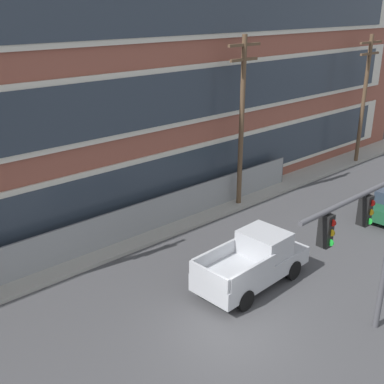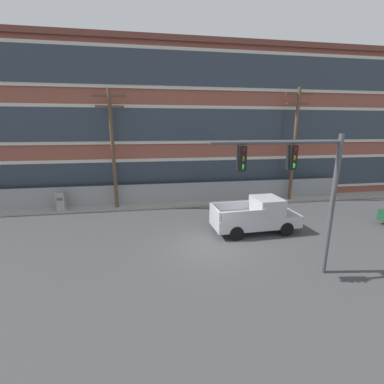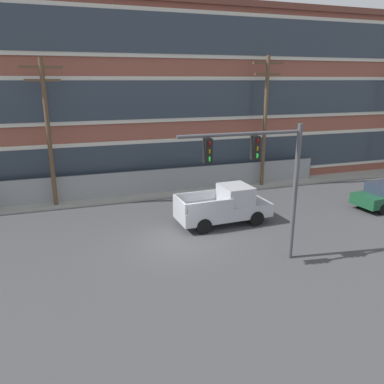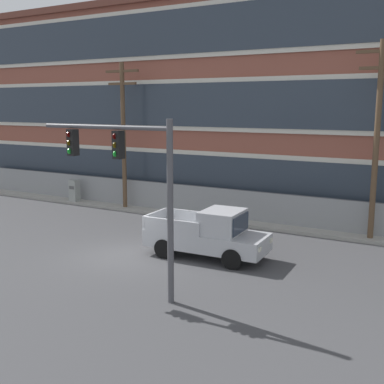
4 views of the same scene
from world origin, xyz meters
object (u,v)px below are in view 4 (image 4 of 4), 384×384
object	(u,v)px
utility_pole_near_corner	(123,130)
pickup_truck_silver	(209,235)
electrical_cabinet	(75,192)
traffic_signal_mast	(130,172)
utility_pole_midblock	(377,134)

from	to	relation	value
utility_pole_near_corner	pickup_truck_silver	bearing A→B (deg)	-33.52
electrical_cabinet	traffic_signal_mast	bearing A→B (deg)	-40.20
pickup_truck_silver	traffic_signal_mast	bearing A→B (deg)	-95.38
utility_pole_near_corner	traffic_signal_mast	bearing A→B (deg)	-51.65
traffic_signal_mast	pickup_truck_silver	bearing A→B (deg)	84.62
pickup_truck_silver	electrical_cabinet	world-z (taller)	pickup_truck_silver
utility_pole_near_corner	utility_pole_midblock	bearing A→B (deg)	0.16
traffic_signal_mast	utility_pole_near_corner	size ratio (longest dim) A/B	0.67
pickup_truck_silver	electrical_cabinet	xyz separation A→B (m)	(-12.52, 5.55, -0.19)
traffic_signal_mast	utility_pole_near_corner	world-z (taller)	utility_pole_near_corner
traffic_signal_mast	electrical_cabinet	size ratio (longest dim) A/B	3.79
traffic_signal_mast	utility_pole_near_corner	bearing A→B (deg)	128.35
traffic_signal_mast	electrical_cabinet	xyz separation A→B (m)	(-12.08, 10.21, -3.34)
traffic_signal_mast	electrical_cabinet	distance (m)	16.17
utility_pole_midblock	pickup_truck_silver	bearing A→B (deg)	-132.80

